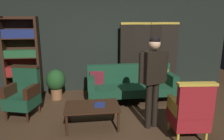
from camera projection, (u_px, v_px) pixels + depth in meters
ground_plane at (118, 131)px, 3.75m from camera, size 10.00×10.00×0.00m
back_wall at (104, 41)px, 5.79m from camera, size 7.20×0.10×2.80m
folding_screen at (148, 55)px, 5.89m from camera, size 1.70×0.28×1.90m
bookshelf at (22, 56)px, 5.33m from camera, size 0.90×0.32×2.05m
velvet_couch at (130, 83)px, 5.12m from camera, size 2.12×0.78×0.88m
coffee_table at (92, 108)px, 3.84m from camera, size 1.00×0.64×0.42m
armchair_gilt_accent at (190, 112)px, 3.41m from camera, size 0.63×0.62×1.04m
armchair_wing_left at (23, 93)px, 4.29m from camera, size 0.72×0.72×1.04m
standing_figure at (153, 74)px, 3.69m from camera, size 0.57×0.31×1.70m
potted_plant at (56, 82)px, 5.21m from camera, size 0.47×0.47×0.76m
book_navy_cloth at (100, 105)px, 3.84m from camera, size 0.22×0.22×0.03m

